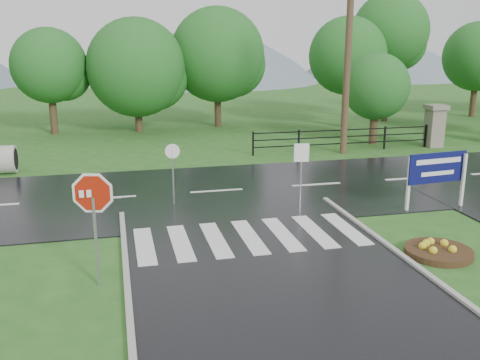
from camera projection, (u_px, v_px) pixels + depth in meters
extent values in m
plane|color=#285D1F|center=(311.00, 326.00, 10.76)|extent=(120.00, 120.00, 0.00)
cube|color=black|center=(217.00, 192.00, 20.17)|extent=(90.00, 8.00, 0.04)
cube|color=silver|center=(145.00, 246.00, 14.78)|extent=(0.50, 2.80, 0.02)
cube|color=silver|center=(181.00, 242.00, 15.00)|extent=(0.50, 2.80, 0.02)
cube|color=silver|center=(216.00, 239.00, 15.22)|extent=(0.50, 2.80, 0.02)
cube|color=silver|center=(250.00, 237.00, 15.45)|extent=(0.50, 2.80, 0.02)
cube|color=silver|center=(282.00, 234.00, 15.67)|extent=(0.50, 2.80, 0.02)
cube|color=silver|center=(315.00, 231.00, 15.90)|extent=(0.50, 2.80, 0.02)
cube|color=silver|center=(346.00, 228.00, 16.12)|extent=(0.50, 2.80, 0.02)
cube|color=gray|center=(434.00, 128.00, 28.47)|extent=(0.80, 0.80, 2.00)
cube|color=#6B6659|center=(436.00, 107.00, 28.18)|extent=(1.00, 1.00, 0.24)
cube|color=black|center=(342.00, 143.00, 27.44)|extent=(9.50, 0.05, 0.05)
cube|color=black|center=(343.00, 137.00, 27.35)|extent=(9.50, 0.05, 0.05)
cube|color=black|center=(343.00, 130.00, 27.27)|extent=(9.50, 0.05, 0.05)
cube|color=black|center=(253.00, 144.00, 26.33)|extent=(0.08, 0.08, 1.20)
cube|color=black|center=(425.00, 136.00, 28.46)|extent=(0.08, 0.08, 1.20)
sphere|color=slate|center=(200.00, 201.00, 78.10)|extent=(48.00, 48.00, 48.00)
sphere|color=slate|center=(377.00, 162.00, 83.27)|extent=(36.00, 36.00, 36.00)
cylinder|color=#9E9B93|center=(0.00, 160.00, 22.82)|extent=(1.30, 1.20, 1.20)
cube|color=#939399|center=(96.00, 242.00, 12.27)|extent=(0.06, 0.06, 2.14)
cylinder|color=white|center=(93.00, 193.00, 11.98)|extent=(1.24, 0.35, 1.29)
cylinder|color=#A91B0B|center=(93.00, 193.00, 11.97)|extent=(1.09, 0.32, 1.12)
cube|color=silver|center=(409.00, 184.00, 17.68)|extent=(0.10, 0.10, 1.87)
cube|color=silver|center=(463.00, 181.00, 18.14)|extent=(0.10, 0.10, 1.87)
cube|color=#0B0E4C|center=(438.00, 168.00, 17.78)|extent=(2.24, 0.29, 1.03)
cube|color=white|center=(439.00, 161.00, 17.68)|extent=(1.77, 0.19, 0.17)
cube|color=white|center=(438.00, 173.00, 17.79)|extent=(1.30, 0.15, 0.14)
cylinder|color=#332111|center=(438.00, 252.00, 14.26)|extent=(1.77, 1.77, 0.18)
cube|color=#939399|center=(301.00, 179.00, 17.88)|extent=(0.04, 0.04, 2.13)
cube|color=white|center=(302.00, 153.00, 17.63)|extent=(0.50, 0.10, 0.62)
cylinder|color=#939399|center=(173.00, 177.00, 18.33)|extent=(0.06, 0.06, 2.02)
cylinder|color=white|center=(172.00, 151.00, 18.08)|extent=(0.50, 0.07, 0.50)
cylinder|color=#473523|center=(348.00, 54.00, 25.79)|extent=(0.32, 0.32, 9.75)
cylinder|color=#3D2B1C|center=(374.00, 120.00, 29.18)|extent=(0.41, 0.41, 2.61)
sphere|color=#1C5C20|center=(376.00, 86.00, 28.71)|extent=(3.58, 3.58, 3.58)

